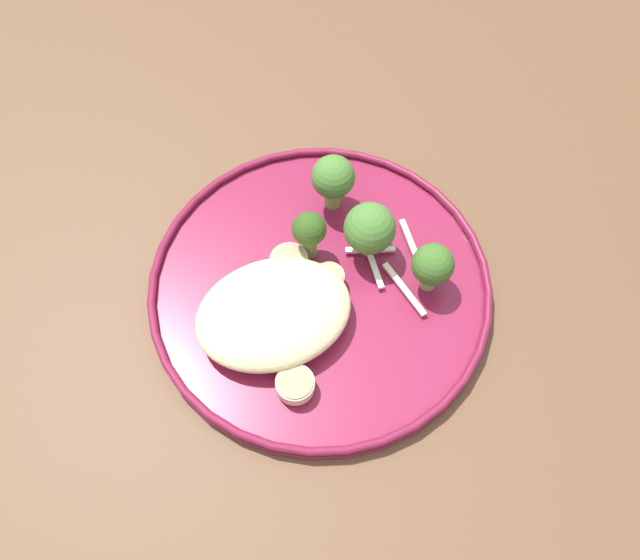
{
  "coord_description": "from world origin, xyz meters",
  "views": [
    {
      "loc": [
        -0.06,
        -0.22,
        1.25
      ],
      "look_at": [
        0.03,
        0.03,
        0.76
      ],
      "focal_mm": 37.43,
      "sensor_mm": 36.0,
      "label": 1
    }
  ],
  "objects_px": {
    "seared_scallop_rear_pale": "(329,279)",
    "seared_scallop_tilted_round": "(251,316)",
    "seared_scallop_left_edge": "(295,384)",
    "broccoli_floret_split_head": "(309,231)",
    "broccoli_floret_beside_noodles": "(435,270)",
    "seared_scallop_on_noodles": "(225,312)",
    "seared_scallop_right_edge": "(276,314)",
    "broccoli_floret_rear_charred": "(370,229)",
    "broccoli_floret_right_tilted": "(333,179)",
    "dinner_plate": "(320,286)",
    "seared_scallop_front_small": "(289,262)"
  },
  "relations": [
    {
      "from": "seared_scallop_rear_pale",
      "to": "broccoli_floret_rear_charred",
      "type": "relative_size",
      "value": 0.45
    },
    {
      "from": "seared_scallop_rear_pale",
      "to": "seared_scallop_tilted_round",
      "type": "bearing_deg",
      "value": -171.16
    },
    {
      "from": "seared_scallop_right_edge",
      "to": "seared_scallop_on_noodles",
      "type": "distance_m",
      "value": 0.04
    },
    {
      "from": "seared_scallop_tilted_round",
      "to": "broccoli_floret_right_tilted",
      "type": "height_order",
      "value": "broccoli_floret_right_tilted"
    },
    {
      "from": "seared_scallop_right_edge",
      "to": "broccoli_floret_beside_noodles",
      "type": "relative_size",
      "value": 0.68
    },
    {
      "from": "seared_scallop_left_edge",
      "to": "broccoli_floret_right_tilted",
      "type": "relative_size",
      "value": 0.52
    },
    {
      "from": "seared_scallop_rear_pale",
      "to": "seared_scallop_tilted_round",
      "type": "height_order",
      "value": "seared_scallop_rear_pale"
    },
    {
      "from": "broccoli_floret_split_head",
      "to": "seared_scallop_rear_pale",
      "type": "bearing_deg",
      "value": -82.2
    },
    {
      "from": "seared_scallop_left_edge",
      "to": "broccoli_floret_split_head",
      "type": "xyz_separation_m",
      "value": [
        0.05,
        0.11,
        0.02
      ]
    },
    {
      "from": "seared_scallop_rear_pale",
      "to": "seared_scallop_front_small",
      "type": "xyz_separation_m",
      "value": [
        -0.03,
        0.03,
        0.0
      ]
    },
    {
      "from": "broccoli_floret_split_head",
      "to": "dinner_plate",
      "type": "bearing_deg",
      "value": -93.75
    },
    {
      "from": "seared_scallop_right_edge",
      "to": "seared_scallop_left_edge",
      "type": "bearing_deg",
      "value": -93.47
    },
    {
      "from": "seared_scallop_right_edge",
      "to": "seared_scallop_front_small",
      "type": "height_order",
      "value": "same"
    },
    {
      "from": "dinner_plate",
      "to": "broccoli_floret_right_tilted",
      "type": "height_order",
      "value": "broccoli_floret_right_tilted"
    },
    {
      "from": "broccoli_floret_beside_noodles",
      "to": "broccoli_floret_right_tilted",
      "type": "height_order",
      "value": "broccoli_floret_right_tilted"
    },
    {
      "from": "seared_scallop_rear_pale",
      "to": "broccoli_floret_rear_charred",
      "type": "height_order",
      "value": "broccoli_floret_rear_charred"
    },
    {
      "from": "seared_scallop_left_edge",
      "to": "seared_scallop_on_noodles",
      "type": "height_order",
      "value": "same"
    },
    {
      "from": "broccoli_floret_split_head",
      "to": "seared_scallop_tilted_round",
      "type": "bearing_deg",
      "value": -145.19
    },
    {
      "from": "seared_scallop_tilted_round",
      "to": "broccoli_floret_rear_charred",
      "type": "bearing_deg",
      "value": 15.43
    },
    {
      "from": "broccoli_floret_split_head",
      "to": "broccoli_floret_beside_noodles",
      "type": "bearing_deg",
      "value": -38.16
    },
    {
      "from": "seared_scallop_left_edge",
      "to": "broccoli_floret_right_tilted",
      "type": "xyz_separation_m",
      "value": [
        0.09,
        0.16,
        0.03
      ]
    },
    {
      "from": "seared_scallop_rear_pale",
      "to": "broccoli_floret_beside_noodles",
      "type": "distance_m",
      "value": 0.09
    },
    {
      "from": "seared_scallop_left_edge",
      "to": "broccoli_floret_split_head",
      "type": "height_order",
      "value": "broccoli_floret_split_head"
    },
    {
      "from": "dinner_plate",
      "to": "broccoli_floret_right_tilted",
      "type": "relative_size",
      "value": 4.97
    },
    {
      "from": "seared_scallop_rear_pale",
      "to": "broccoli_floret_beside_noodles",
      "type": "bearing_deg",
      "value": -21.42
    },
    {
      "from": "broccoli_floret_rear_charred",
      "to": "broccoli_floret_right_tilted",
      "type": "xyz_separation_m",
      "value": [
        -0.01,
        0.06,
        0.0
      ]
    },
    {
      "from": "dinner_plate",
      "to": "seared_scallop_front_small",
      "type": "distance_m",
      "value": 0.03
    },
    {
      "from": "seared_scallop_right_edge",
      "to": "seared_scallop_front_small",
      "type": "relative_size",
      "value": 1.08
    },
    {
      "from": "seared_scallop_rear_pale",
      "to": "broccoli_floret_split_head",
      "type": "distance_m",
      "value": 0.04
    },
    {
      "from": "seared_scallop_on_noodles",
      "to": "broccoli_floret_rear_charred",
      "type": "xyz_separation_m",
      "value": [
        0.13,
        0.02,
        0.03
      ]
    },
    {
      "from": "dinner_plate",
      "to": "broccoli_floret_split_head",
      "type": "bearing_deg",
      "value": 86.25
    },
    {
      "from": "seared_scallop_front_small",
      "to": "seared_scallop_right_edge",
      "type": "bearing_deg",
      "value": -120.74
    },
    {
      "from": "seared_scallop_on_noodles",
      "to": "broccoli_floret_split_head",
      "type": "relative_size",
      "value": 0.57
    },
    {
      "from": "broccoli_floret_rear_charred",
      "to": "seared_scallop_on_noodles",
      "type": "bearing_deg",
      "value": -170.54
    },
    {
      "from": "dinner_plate",
      "to": "seared_scallop_front_small",
      "type": "xyz_separation_m",
      "value": [
        -0.02,
        0.02,
        0.01
      ]
    },
    {
      "from": "seared_scallop_front_small",
      "to": "seared_scallop_on_noodles",
      "type": "bearing_deg",
      "value": -156.82
    },
    {
      "from": "seared_scallop_left_edge",
      "to": "broccoli_floret_beside_noodles",
      "type": "height_order",
      "value": "broccoli_floret_beside_noodles"
    },
    {
      "from": "dinner_plate",
      "to": "seared_scallop_rear_pale",
      "type": "relative_size",
      "value": 10.95
    },
    {
      "from": "broccoli_floret_split_head",
      "to": "seared_scallop_right_edge",
      "type": "bearing_deg",
      "value": -131.95
    },
    {
      "from": "seared_scallop_rear_pale",
      "to": "seared_scallop_left_edge",
      "type": "bearing_deg",
      "value": -125.13
    },
    {
      "from": "broccoli_floret_rear_charred",
      "to": "broccoli_floret_right_tilted",
      "type": "relative_size",
      "value": 1.0
    },
    {
      "from": "seared_scallop_front_small",
      "to": "broccoli_floret_split_head",
      "type": "height_order",
      "value": "broccoli_floret_split_head"
    },
    {
      "from": "seared_scallop_tilted_round",
      "to": "seared_scallop_left_edge",
      "type": "bearing_deg",
      "value": -76.67
    },
    {
      "from": "seared_scallop_on_noodles",
      "to": "dinner_plate",
      "type": "bearing_deg",
      "value": 2.32
    },
    {
      "from": "seared_scallop_rear_pale",
      "to": "seared_scallop_right_edge",
      "type": "relative_size",
      "value": 0.76
    },
    {
      "from": "seared_scallop_on_noodles",
      "to": "seared_scallop_left_edge",
      "type": "bearing_deg",
      "value": -65.75
    },
    {
      "from": "seared_scallop_tilted_round",
      "to": "seared_scallop_front_small",
      "type": "distance_m",
      "value": 0.06
    },
    {
      "from": "seared_scallop_tilted_round",
      "to": "seared_scallop_on_noodles",
      "type": "relative_size",
      "value": 1.17
    },
    {
      "from": "seared_scallop_left_edge",
      "to": "seared_scallop_front_small",
      "type": "height_order",
      "value": "seared_scallop_front_small"
    },
    {
      "from": "seared_scallop_left_edge",
      "to": "broccoli_floret_beside_noodles",
      "type": "distance_m",
      "value": 0.14
    }
  ]
}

